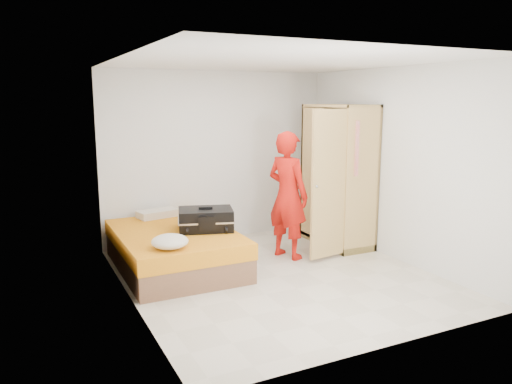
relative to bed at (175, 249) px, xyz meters
name	(u,v)px	position (x,y,z in m)	size (l,w,h in m)	color
room	(279,173)	(1.05, -0.89, 1.05)	(4.00, 4.02, 2.60)	beige
bed	(175,249)	(0.00, 0.00, 0.00)	(1.42, 2.02, 0.50)	brown
wardrobe	(337,180)	(2.50, -0.04, 0.75)	(1.17, 1.27, 2.10)	tan
person	(288,195)	(1.55, -0.23, 0.63)	(0.64, 0.42, 1.75)	red
suitcase	(206,219)	(0.39, -0.13, 0.39)	(0.83, 0.70, 0.31)	black
round_cushion	(170,242)	(-0.27, -0.73, 0.33)	(0.42, 0.42, 0.16)	silver
pillow	(158,213)	(0.01, 0.85, 0.30)	(0.57, 0.29, 0.10)	silver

